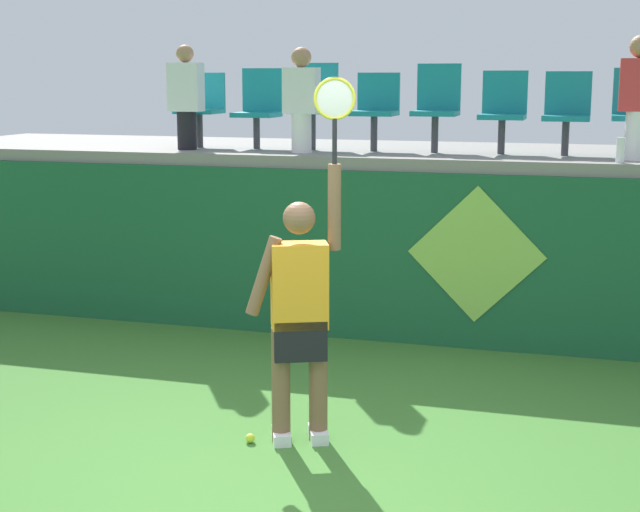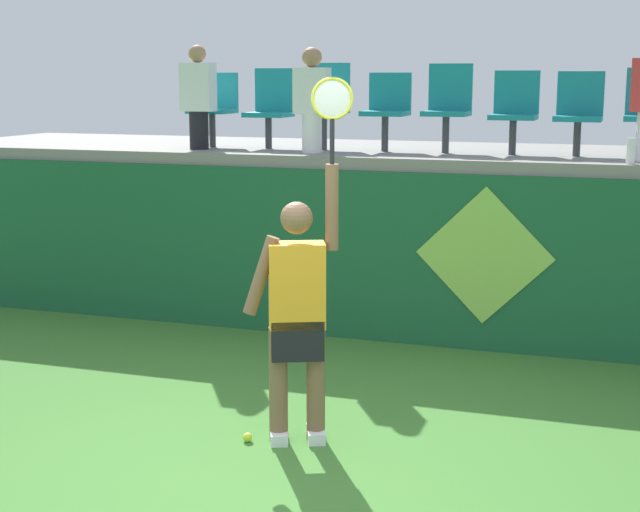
# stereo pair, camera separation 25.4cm
# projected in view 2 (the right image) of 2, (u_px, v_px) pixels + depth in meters

# --- Properties ---
(ground_plane) EXTENTS (40.00, 40.00, 0.00)m
(ground_plane) POSITION_uv_depth(u_px,v_px,m) (259.00, 480.00, 6.03)
(ground_plane) COLOR #3D752D
(court_back_wall) EXTENTS (10.98, 0.20, 1.63)m
(court_back_wall) POSITION_uv_depth(u_px,v_px,m) (395.00, 257.00, 9.08)
(court_back_wall) COLOR #195633
(court_back_wall) RESTS_ON ground_plane
(spectator_platform) EXTENTS (10.98, 2.48, 0.12)m
(spectator_platform) POSITION_uv_depth(u_px,v_px,m) (425.00, 155.00, 10.02)
(spectator_platform) COLOR gray
(spectator_platform) RESTS_ON court_back_wall
(tennis_player) EXTENTS (0.71, 0.39, 2.50)m
(tennis_player) POSITION_uv_depth(u_px,v_px,m) (298.00, 310.00, 6.51)
(tennis_player) COLOR white
(tennis_player) RESTS_ON ground_plane
(tennis_ball) EXTENTS (0.07, 0.07, 0.07)m
(tennis_ball) POSITION_uv_depth(u_px,v_px,m) (248.00, 437.00, 6.65)
(tennis_ball) COLOR #D1E533
(tennis_ball) RESTS_ON ground_plane
(water_bottle) EXTENTS (0.07, 0.07, 0.22)m
(water_bottle) POSITION_uv_depth(u_px,v_px,m) (631.00, 151.00, 8.31)
(water_bottle) COLOR white
(water_bottle) RESTS_ON spectator_platform
(stadium_chair_0) EXTENTS (0.44, 0.42, 0.79)m
(stadium_chair_0) POSITION_uv_depth(u_px,v_px,m) (215.00, 105.00, 10.30)
(stadium_chair_0) COLOR #38383D
(stadium_chair_0) RESTS_ON spectator_platform
(stadium_chair_1) EXTENTS (0.44, 0.42, 0.84)m
(stadium_chair_1) POSITION_uv_depth(u_px,v_px,m) (271.00, 106.00, 10.10)
(stadium_chair_1) COLOR #38383D
(stadium_chair_1) RESTS_ON spectator_platform
(stadium_chair_2) EXTENTS (0.44, 0.42, 0.89)m
(stadium_chair_2) POSITION_uv_depth(u_px,v_px,m) (326.00, 102.00, 9.90)
(stadium_chair_2) COLOR #38383D
(stadium_chair_2) RESTS_ON spectator_platform
(stadium_chair_3) EXTENTS (0.44, 0.42, 0.79)m
(stadium_chair_3) POSITION_uv_depth(u_px,v_px,m) (387.00, 107.00, 9.69)
(stadium_chair_3) COLOR #38383D
(stadium_chair_3) RESTS_ON spectator_platform
(stadium_chair_4) EXTENTS (0.44, 0.42, 0.88)m
(stadium_chair_4) POSITION_uv_depth(u_px,v_px,m) (448.00, 104.00, 9.50)
(stadium_chair_4) COLOR #38383D
(stadium_chair_4) RESTS_ON spectator_platform
(stadium_chair_5) EXTENTS (0.44, 0.42, 0.81)m
(stadium_chair_5) POSITION_uv_depth(u_px,v_px,m) (515.00, 109.00, 9.29)
(stadium_chair_5) COLOR #38383D
(stadium_chair_5) RESTS_ON spectator_platform
(stadium_chair_6) EXTENTS (0.44, 0.42, 0.80)m
(stadium_chair_6) POSITION_uv_depth(u_px,v_px,m) (579.00, 110.00, 9.10)
(stadium_chair_6) COLOR #38383D
(stadium_chair_6) RESTS_ON spectator_platform
(spectator_0) EXTENTS (0.34, 0.20, 1.07)m
(spectator_0) POSITION_uv_depth(u_px,v_px,m) (198.00, 96.00, 9.90)
(spectator_0) COLOR black
(spectator_0) RESTS_ON spectator_platform
(spectator_1) EXTENTS (0.34, 0.20, 1.04)m
(spectator_1) POSITION_uv_depth(u_px,v_px,m) (312.00, 98.00, 9.47)
(spectator_1) COLOR white
(spectator_1) RESTS_ON spectator_platform
(wall_signage_mount) EXTENTS (1.27, 0.01, 1.54)m
(wall_signage_mount) POSITION_uv_depth(u_px,v_px,m) (481.00, 351.00, 8.86)
(wall_signage_mount) COLOR #195633
(wall_signage_mount) RESTS_ON ground_plane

